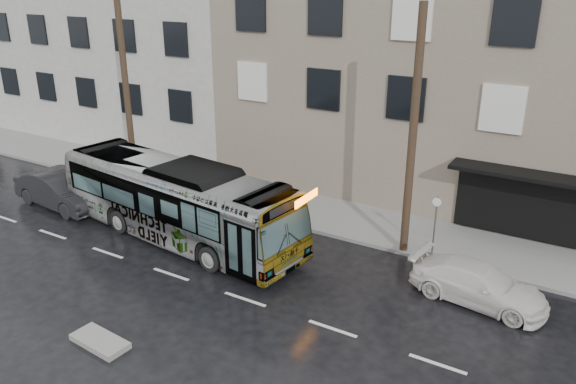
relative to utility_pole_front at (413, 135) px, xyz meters
The scene contains 11 objects.
ground 8.65m from the utility_pole_front, 153.08° to the right, with size 120.00×120.00×0.00m, color black.
sidewalk 8.11m from the utility_pole_front, 166.17° to the left, with size 90.00×3.60×0.15m, color gray.
building_taupe 9.56m from the utility_pole_front, 99.07° to the left, with size 20.00×12.00×11.00m, color gray.
building_grey 27.02m from the utility_pole_front, 156.02° to the left, with size 26.00×15.00×16.00m, color beige.
utility_pole_front is the anchor object (origin of this frame).
utility_pole_rear 14.00m from the utility_pole_front, behind, with size 0.30×0.30×9.00m, color #3D2E1E.
sign_post 3.48m from the utility_pole_front, ahead, with size 0.06×0.06×2.40m, color slate.
bus 9.43m from the utility_pole_front, 158.06° to the right, with size 2.68×11.44×3.19m, color #B2B2B2.
white_sedan 5.53m from the utility_pole_front, 31.91° to the right, with size 1.78×4.37×1.27m, color silver.
dark_sedan 15.88m from the utility_pole_front, 166.54° to the right, with size 1.74×4.98×1.64m, color black.
slush_pile 12.21m from the utility_pole_front, 119.12° to the right, with size 1.80×0.80×0.18m, color #A9A7A1.
Camera 1 is at (12.54, -15.39, 9.92)m, focal length 35.00 mm.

